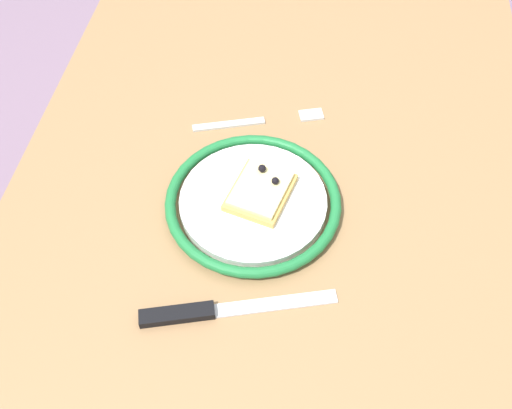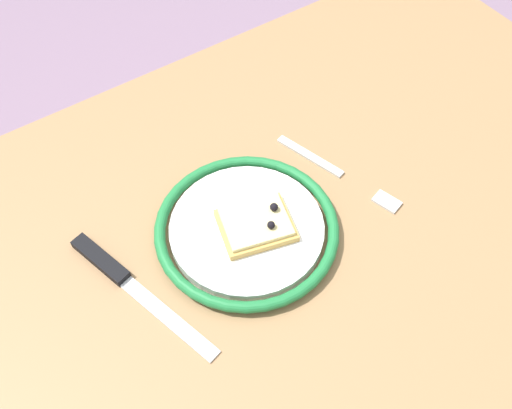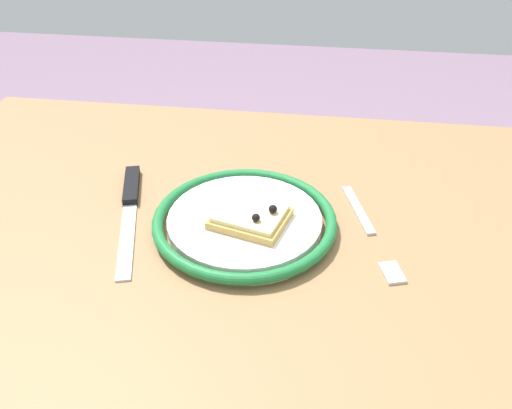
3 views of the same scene
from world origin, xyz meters
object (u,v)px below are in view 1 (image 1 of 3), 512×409
object	(u,v)px
knife	(204,311)
fork	(260,121)
plate	(253,202)
pizza_slice_near	(260,191)
dining_table	(276,216)

from	to	relation	value
knife	fork	size ratio (longest dim) A/B	1.20
plate	fork	distance (m)	0.16
plate	pizza_slice_near	distance (m)	0.02
fork	pizza_slice_near	bearing A→B (deg)	7.94
dining_table	knife	bearing A→B (deg)	-16.04
plate	pizza_slice_near	world-z (taller)	pizza_slice_near
knife	fork	bearing A→B (deg)	176.00
dining_table	fork	xyz separation A→B (m)	(-0.11, -0.04, 0.09)
plate	knife	size ratio (longest dim) A/B	1.01
plate	fork	xyz separation A→B (m)	(-0.16, -0.01, -0.01)
pizza_slice_near	knife	world-z (taller)	pizza_slice_near
dining_table	pizza_slice_near	distance (m)	0.12
plate	dining_table	bearing A→B (deg)	152.13
dining_table	pizza_slice_near	xyz separation A→B (m)	(0.04, -0.02, 0.11)
plate	pizza_slice_near	bearing A→B (deg)	135.90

